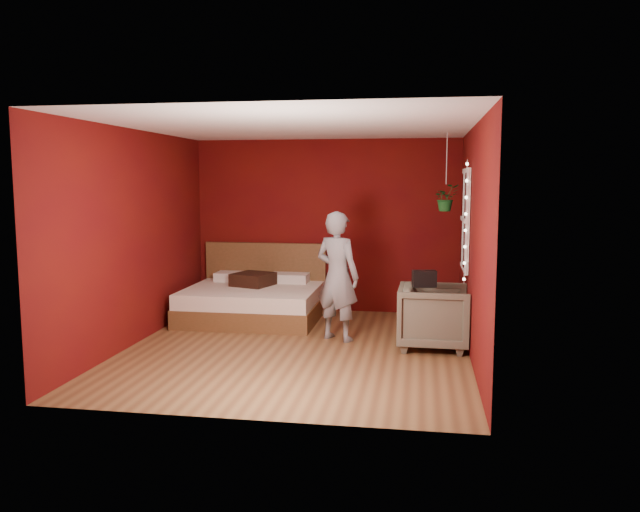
# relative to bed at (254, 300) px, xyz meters

# --- Properties ---
(floor) EXTENTS (4.50, 4.50, 0.00)m
(floor) POSITION_rel_bed_xyz_m (0.93, -1.49, -0.27)
(floor) COLOR brown
(floor) RESTS_ON ground
(room_walls) EXTENTS (4.04, 4.54, 2.62)m
(room_walls) POSITION_rel_bed_xyz_m (0.93, -1.49, 1.41)
(room_walls) COLOR #590F09
(room_walls) RESTS_ON ground
(window) EXTENTS (0.05, 0.97, 1.27)m
(window) POSITION_rel_bed_xyz_m (2.90, -0.59, 1.23)
(window) COLOR white
(window) RESTS_ON room_walls
(fairy_lights) EXTENTS (0.04, 0.04, 1.45)m
(fairy_lights) POSITION_rel_bed_xyz_m (2.87, -1.11, 1.23)
(fairy_lights) COLOR silver
(fairy_lights) RESTS_ON room_walls
(bed) EXTENTS (1.88, 1.60, 1.03)m
(bed) POSITION_rel_bed_xyz_m (0.00, 0.00, 0.00)
(bed) COLOR brown
(bed) RESTS_ON ground
(person) EXTENTS (0.70, 0.60, 1.61)m
(person) POSITION_rel_bed_xyz_m (1.34, -1.00, 0.54)
(person) COLOR slate
(person) RESTS_ON ground
(armchair) EXTENTS (0.84, 0.82, 0.76)m
(armchair) POSITION_rel_bed_xyz_m (2.53, -1.19, 0.11)
(armchair) COLOR #64614F
(armchair) RESTS_ON ground
(handbag) EXTENTS (0.29, 0.18, 0.19)m
(handbag) POSITION_rel_bed_xyz_m (2.41, -1.33, 0.58)
(handbag) COLOR black
(handbag) RESTS_ON armchair
(throw_pillow) EXTENTS (0.64, 0.64, 0.18)m
(throw_pillow) POSITION_rel_bed_xyz_m (-0.04, 0.08, 0.29)
(throw_pillow) COLOR black
(throw_pillow) RESTS_ON bed
(hanging_plant) EXTENTS (0.40, 0.38, 1.02)m
(hanging_plant) POSITION_rel_bed_xyz_m (2.67, -0.25, 1.49)
(hanging_plant) COLOR silver
(hanging_plant) RESTS_ON room_walls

